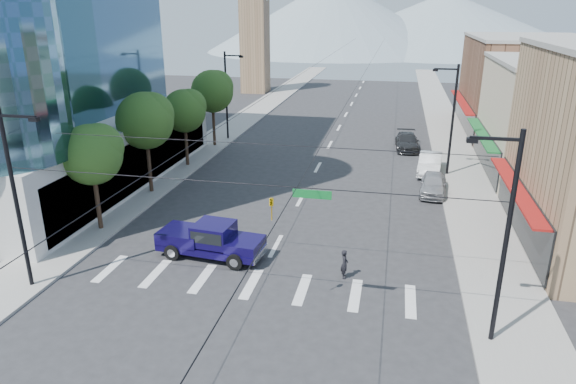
{
  "coord_description": "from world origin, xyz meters",
  "views": [
    {
      "loc": [
        6.27,
        -20.29,
        13.06
      ],
      "look_at": [
        0.5,
        7.09,
        3.0
      ],
      "focal_mm": 32.0,
      "sensor_mm": 36.0,
      "label": 1
    }
  ],
  "objects_px": {
    "parked_car_mid": "(430,164)",
    "parked_car_far": "(407,142)",
    "pickup_truck": "(210,239)",
    "parked_car_near": "(433,184)",
    "pedestrian": "(344,264)"
  },
  "relations": [
    {
      "from": "pickup_truck",
      "to": "parked_car_far",
      "type": "xyz_separation_m",
      "value": [
        10.83,
        25.85,
        -0.28
      ]
    },
    {
      "from": "pickup_truck",
      "to": "parked_car_far",
      "type": "height_order",
      "value": "pickup_truck"
    },
    {
      "from": "pickup_truck",
      "to": "parked_car_far",
      "type": "distance_m",
      "value": 28.03
    },
    {
      "from": "pedestrian",
      "to": "parked_car_near",
      "type": "xyz_separation_m",
      "value": [
        5.12,
        13.95,
        0.01
      ]
    },
    {
      "from": "pedestrian",
      "to": "parked_car_far",
      "type": "xyz_separation_m",
      "value": [
        3.32,
        26.72,
        -0.01
      ]
    },
    {
      "from": "parked_car_near",
      "to": "parked_car_far",
      "type": "distance_m",
      "value": 12.9
    },
    {
      "from": "pedestrian",
      "to": "parked_car_near",
      "type": "distance_m",
      "value": 14.86
    },
    {
      "from": "parked_car_far",
      "to": "parked_car_near",
      "type": "bearing_deg",
      "value": -85.05
    },
    {
      "from": "pedestrian",
      "to": "parked_car_mid",
      "type": "relative_size",
      "value": 0.3
    },
    {
      "from": "pedestrian",
      "to": "parked_car_far",
      "type": "bearing_deg",
      "value": -17.65
    },
    {
      "from": "pedestrian",
      "to": "parked_car_near",
      "type": "bearing_deg",
      "value": -30.73
    },
    {
      "from": "parked_car_near",
      "to": "parked_car_far",
      "type": "height_order",
      "value": "parked_car_near"
    },
    {
      "from": "pickup_truck",
      "to": "parked_car_far",
      "type": "relative_size",
      "value": 1.16
    },
    {
      "from": "pickup_truck",
      "to": "parked_car_near",
      "type": "bearing_deg",
      "value": 51.82
    },
    {
      "from": "parked_car_mid",
      "to": "parked_car_far",
      "type": "bearing_deg",
      "value": 109.19
    }
  ]
}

